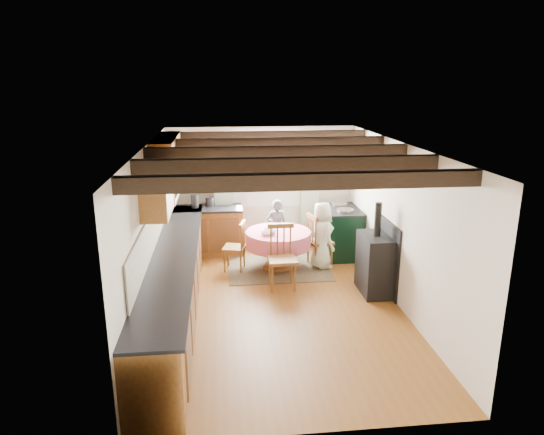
{
  "coord_description": "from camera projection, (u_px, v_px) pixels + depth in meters",
  "views": [
    {
      "loc": [
        -0.8,
        -6.61,
        3.27
      ],
      "look_at": [
        0.0,
        0.8,
        1.15
      ],
      "focal_mm": 32.22,
      "sensor_mm": 36.0,
      "label": 1
    }
  ],
  "objects": [
    {
      "name": "floor",
      "position": [
        278.0,
        306.0,
        7.3
      ],
      "size": [
        3.6,
        5.5,
        0.0
      ],
      "primitive_type": "cube",
      "color": "brown",
      "rests_on": "ground"
    },
    {
      "name": "base_cabinet_back",
      "position": [
        209.0,
        231.0,
        9.42
      ],
      "size": [
        1.3,
        0.6,
        0.88
      ],
      "primitive_type": "cube",
      "color": "#996225",
      "rests_on": "floor"
    },
    {
      "name": "rug",
      "position": [
        278.0,
        268.0,
        8.75
      ],
      "size": [
        1.79,
        1.39,
        0.01
      ],
      "primitive_type": "cube",
      "color": "#322921",
      "rests_on": "floor"
    },
    {
      "name": "canister_wide",
      "position": [
        210.0,
        202.0,
        9.33
      ],
      "size": [
        0.16,
        0.16,
        0.18
      ],
      "primitive_type": "cylinder",
      "color": "#262628",
      "rests_on": "worktop_back"
    },
    {
      "name": "wall_plate",
      "position": [
        315.0,
        162.0,
        9.55
      ],
      "size": [
        0.3,
        0.02,
        0.3
      ],
      "primitive_type": "cylinder",
      "rotation": [
        1.57,
        0.0,
        0.0
      ],
      "color": "silver",
      "rests_on": "wall_back"
    },
    {
      "name": "aga_range",
      "position": [
        341.0,
        231.0,
        9.31
      ],
      "size": [
        0.66,
        1.02,
        0.94
      ],
      "primitive_type": null,
      "color": "black",
      "rests_on": "floor"
    },
    {
      "name": "wall_back",
      "position": [
        261.0,
        188.0,
        9.6
      ],
      "size": [
        3.6,
        0.0,
        2.4
      ],
      "primitive_type": "cube",
      "color": "silver",
      "rests_on": "ground"
    },
    {
      "name": "beam_a",
      "position": [
        303.0,
        181.0,
        4.76
      ],
      "size": [
        3.6,
        0.16,
        0.16
      ],
      "primitive_type": "cube",
      "color": "black",
      "rests_on": "ceiling"
    },
    {
      "name": "wall_left",
      "position": [
        150.0,
        233.0,
        6.79
      ],
      "size": [
        0.0,
        5.5,
        2.4
      ],
      "primitive_type": "cube",
      "color": "silver",
      "rests_on": "ground"
    },
    {
      "name": "beam_e",
      "position": [
        265.0,
        136.0,
        8.58
      ],
      "size": [
        3.6,
        0.16,
        0.16
      ],
      "primitive_type": "cube",
      "color": "black",
      "rests_on": "ceiling"
    },
    {
      "name": "chair_near",
      "position": [
        282.0,
        258.0,
        7.8
      ],
      "size": [
        0.46,
        0.48,
        1.04
      ],
      "primitive_type": null,
      "rotation": [
        0.0,
        0.0,
        0.02
      ],
      "color": "brown",
      "rests_on": "floor"
    },
    {
      "name": "curtain_left",
      "position": [
        223.0,
        195.0,
        9.46
      ],
      "size": [
        0.35,
        0.1,
        2.1
      ],
      "primitive_type": "cube",
      "color": "silver",
      "rests_on": "wall_back"
    },
    {
      "name": "beam_b",
      "position": [
        289.0,
        164.0,
        5.71
      ],
      "size": [
        3.6,
        0.16,
        0.16
      ],
      "primitive_type": "cube",
      "color": "black",
      "rests_on": "ceiling"
    },
    {
      "name": "wall_picture",
      "position": [
        356.0,
        165.0,
        9.22
      ],
      "size": [
        0.04,
        0.5,
        0.6
      ],
      "primitive_type": "cube",
      "color": "gold",
      "rests_on": "wall_right"
    },
    {
      "name": "base_cabinet_left",
      "position": [
        175.0,
        283.0,
        7.03
      ],
      "size": [
        0.6,
        5.3,
        0.88
      ],
      "primitive_type": "cube",
      "color": "#996225",
      "rests_on": "floor"
    },
    {
      "name": "chair_left",
      "position": [
        234.0,
        246.0,
        8.58
      ],
      "size": [
        0.48,
        0.47,
        0.89
      ],
      "primitive_type": null,
      "rotation": [
        0.0,
        0.0,
        -1.82
      ],
      "color": "brown",
      "rests_on": "floor"
    },
    {
      "name": "wall_front",
      "position": [
        315.0,
        320.0,
        4.34
      ],
      "size": [
        3.6,
        0.0,
        2.4
      ],
      "primitive_type": "cube",
      "color": "silver",
      "rests_on": "ground"
    },
    {
      "name": "curtain_rod",
      "position": [
        267.0,
        138.0,
        9.25
      ],
      "size": [
        2.0,
        0.03,
        0.03
      ],
      "primitive_type": "cylinder",
      "rotation": [
        0.0,
        1.57,
        0.0
      ],
      "color": "black",
      "rests_on": "wall_back"
    },
    {
      "name": "worktop_left",
      "position": [
        174.0,
        253.0,
        6.9
      ],
      "size": [
        0.64,
        5.3,
        0.04
      ],
      "primitive_type": "cube",
      "color": "black",
      "rests_on": "base_cabinet_left"
    },
    {
      "name": "child_far",
      "position": [
        277.0,
        227.0,
        9.28
      ],
      "size": [
        0.41,
        0.28,
        1.1
      ],
      "primitive_type": "imported",
      "rotation": [
        0.0,
        0.0,
        3.19
      ],
      "color": "#414A4D",
      "rests_on": "floor"
    },
    {
      "name": "canister_tall",
      "position": [
        195.0,
        201.0,
        9.22
      ],
      "size": [
        0.14,
        0.14,
        0.25
      ],
      "primitive_type": "cylinder",
      "color": "#262628",
      "rests_on": "worktop_back"
    },
    {
      "name": "cast_iron_stove",
      "position": [
        376.0,
        248.0,
        7.59
      ],
      "size": [
        0.44,
        0.73,
        1.47
      ],
      "primitive_type": null,
      "color": "black",
      "rests_on": "floor"
    },
    {
      "name": "splash_back",
      "position": [
        210.0,
        190.0,
        9.48
      ],
      "size": [
        1.4,
        0.02,
        0.55
      ],
      "primitive_type": "cube",
      "color": "beige",
      "rests_on": "wall_back"
    },
    {
      "name": "window_pane",
      "position": [
        266.0,
        168.0,
        9.5
      ],
      "size": [
        1.2,
        0.01,
        1.4
      ],
      "primitive_type": "cube",
      "color": "white",
      "rests_on": "wall_back"
    },
    {
      "name": "wall_cabinet_solid",
      "position": [
        156.0,
        189.0,
        6.33
      ],
      "size": [
        0.34,
        0.9,
        0.7
      ],
      "primitive_type": "cube",
      "color": "#996225",
      "rests_on": "wall_left"
    },
    {
      "name": "bowl_a",
      "position": [
        268.0,
        231.0,
        8.49
      ],
      "size": [
        0.25,
        0.25,
        0.05
      ],
      "primitive_type": "imported",
      "rotation": [
        0.0,
        0.0,
        1.41
      ],
      "color": "silver",
      "rests_on": "dining_table"
    },
    {
      "name": "beam_d",
      "position": [
        271.0,
        143.0,
        7.63
      ],
      "size": [
        3.6,
        0.16,
        0.16
      ],
      "primitive_type": "cube",
      "color": "black",
      "rests_on": "ceiling"
    },
    {
      "name": "wall_cabinet_glass",
      "position": [
        167.0,
        165.0,
        7.75
      ],
      "size": [
        0.34,
        1.8,
        0.9
      ],
      "primitive_type": "cube",
      "color": "#996225",
      "rests_on": "wall_left"
    },
    {
      "name": "chair_right",
      "position": [
        320.0,
        240.0,
        8.79
      ],
      "size": [
        0.52,
        0.5,
        0.96
      ],
      "primitive_type": null,
      "rotation": [
        0.0,
        0.0,
        1.81
      ],
      "color": "brown",
      "rests_on": "floor"
    },
    {
      "name": "worktop_back",
      "position": [
        208.0,
        208.0,
        9.27
      ],
      "size": [
        1.3,
        0.64,
        0.04
      ],
      "primitive_type": "cube",
      "color": "black",
      "rests_on": "base_cabinet_back"
    },
    {
      "name": "ceiling",
      "position": [
        278.0,
        145.0,
        6.65
      ],
      "size": [
        3.6,
        5.5,
        0.0
      ],
      "primitive_type": "cube",
      "color": "white",
      "rests_on": "ground"
    },
    {
      "name": "beam_c",
      "position": [
        278.0,
        152.0,
        6.67
      ],
      "size": [
        3.6,
        0.16,
        0.16
      ],
      "primitive_type": "cube",
      "color": "black",
      "rests_on": "ceiling"
    },
    {
      "name": "cup",
      "position": [
        273.0,
        232.0,
        8.37
      ],
      "size": [
        0.11,
        0.11,
        0.08
      ],
      "primitive_type": "imported",
      "rotation": [
        0.0,
        0.0,
        1.79
      ],
      "color": "silver",
      "rests_on": "dining_table"
    },
    {
      "name": "curtain_right",
      "position": [
        310.0,
        193.0,
        9.63
      ],
      "size": [
        0.35,
        0.1,
        2.1
      ],
      "primitive_type": "cube",
      "color": "silver",
      "rests_on": "wall_back"
    },
    {
      "name": "bowl_b",
      "position": [
        266.0,
        234.0,
        8.35
      ],
      "size": [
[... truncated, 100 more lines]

